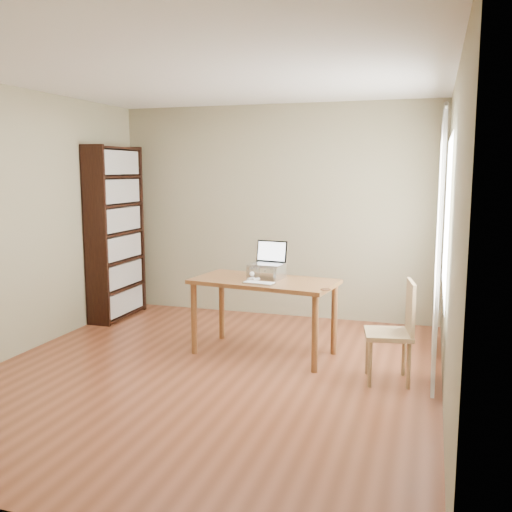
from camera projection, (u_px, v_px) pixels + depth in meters
The scene contains 10 objects.
room at pixel (210, 230), 4.92m from camera, with size 4.04×4.54×2.64m.
bookshelf at pixel (116, 233), 6.95m from camera, with size 0.30×0.90×2.10m.
curtains at pixel (439, 242), 5.12m from camera, with size 0.03×1.90×2.25m.
desk at pixel (264, 290), 5.58m from camera, with size 1.46×0.87×0.75m.
laptop_stand at pixel (266, 270), 5.63m from camera, with size 0.32×0.25×0.13m.
laptop at pixel (268, 258), 5.67m from camera, with size 0.35×0.31×0.23m.
keyboard at pixel (259, 283), 5.35m from camera, with size 0.31×0.16×0.02m.
coaster at pixel (326, 289), 5.09m from camera, with size 0.09×0.09×0.01m, color #50371B.
cat at pixel (264, 271), 5.67m from camera, with size 0.25×0.48×0.15m.
chair at pixel (397, 328), 4.85m from camera, with size 0.45×0.45×0.89m.
Camera 1 is at (1.87, -4.54, 1.81)m, focal length 40.00 mm.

